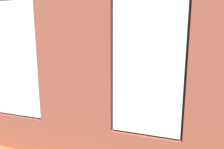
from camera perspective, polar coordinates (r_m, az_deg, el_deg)
The scene contains 19 objects.
ground_plane at distance 5.96m, azimuth 2.41°, elevation -10.26°, with size 7.23×6.00×0.10m, color brown.
brick_wall_with_windows at distance 3.20m, azimuth -10.69°, elevation 0.97°, with size 6.63×0.30×3.13m.
white_wall_right at distance 7.08m, azimuth -24.38°, elevation 5.54°, with size 0.10×5.00×3.13m, color white.
couch_by_window at distance 4.05m, azimuth -3.31°, elevation -14.77°, with size 1.72×0.87×0.80m.
coffee_table at distance 5.74m, azimuth -2.24°, elevation -6.36°, with size 1.57×0.80×0.45m.
cup_ceramic at distance 5.56m, azimuth -1.55°, elevation -5.85°, with size 0.08×0.08×0.09m, color silver.
candle_jar at distance 5.79m, azimuth -7.04°, elevation -5.26°, with size 0.08×0.08×0.10m, color #B7333D.
table_plant_small at distance 5.69m, azimuth 2.33°, elevation -4.76°, with size 0.13×0.13×0.22m.
remote_silver at distance 5.88m, azimuth -3.68°, elevation -5.33°, with size 0.05×0.17×0.02m, color #B2B2B7.
remote_gray at distance 5.72m, azimuth -2.24°, elevation -5.77°, with size 0.05×0.17×0.02m, color #59595B.
media_console at distance 7.20m, azimuth -21.07°, elevation -5.01°, with size 1.20×0.42×0.45m, color black.
tv_flatscreen at distance 7.08m, azimuth -21.36°, elevation -0.46°, with size 0.97×0.20×0.70m.
papasan_chair at distance 7.41m, azimuth 3.88°, elevation -2.06°, with size 1.20×1.20×0.73m.
potted_plant_between_couches at distance 3.72m, azimuth 16.48°, elevation -12.12°, with size 0.72×0.72×1.00m.
potted_plant_corner_near_left at distance 7.58m, azimuth 27.54°, elevation -1.69°, with size 1.07×1.10×1.42m.
potted_plant_foreground_right at distance 8.58m, azimuth -11.08°, elevation -0.32°, with size 0.63×0.63×0.73m.
potted_plant_mid_room_small at distance 6.51m, azimuth 12.30°, elevation -5.41°, with size 0.30×0.30×0.45m.
potted_plant_beside_window_right at distance 4.77m, azimuth -24.16°, elevation -7.46°, with size 0.83×0.90×1.25m.
potted_plant_by_left_couch at distance 6.53m, azimuth 23.92°, elevation -5.77°, with size 0.33×0.33×0.52m.
Camera 1 is at (-1.56, 5.36, 2.05)m, focal length 32.00 mm.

